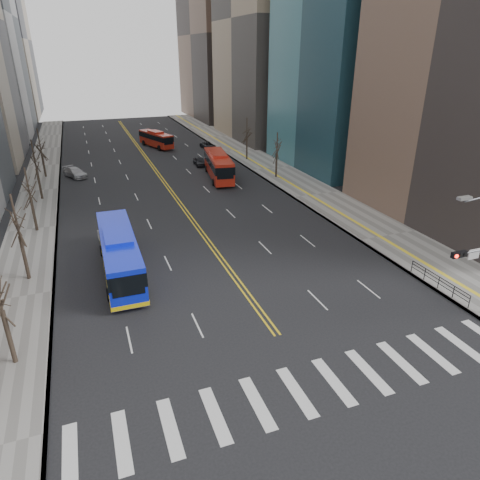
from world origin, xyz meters
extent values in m
plane|color=black|center=(0.00, 0.00, 0.00)|extent=(220.00, 220.00, 0.00)
cube|color=slate|center=(17.50, 45.00, 0.07)|extent=(7.00, 130.00, 0.15)
cube|color=slate|center=(-16.50, 45.00, 0.07)|extent=(5.00, 130.00, 0.15)
cube|color=silver|center=(-13.00, 0.00, 0.01)|extent=(0.70, 4.00, 0.01)
cube|color=silver|center=(-10.64, 0.00, 0.01)|extent=(0.70, 4.00, 0.01)
cube|color=silver|center=(-8.27, 0.00, 0.01)|extent=(0.70, 4.00, 0.01)
cube|color=silver|center=(-5.91, 0.00, 0.01)|extent=(0.70, 4.00, 0.01)
cube|color=silver|center=(-3.55, 0.00, 0.01)|extent=(0.70, 4.00, 0.01)
cube|color=silver|center=(-1.18, 0.00, 0.01)|extent=(0.70, 4.00, 0.01)
cube|color=silver|center=(1.18, 0.00, 0.01)|extent=(0.70, 4.00, 0.01)
cube|color=silver|center=(3.55, 0.00, 0.01)|extent=(0.70, 4.00, 0.01)
cube|color=silver|center=(5.91, 0.00, 0.01)|extent=(0.70, 4.00, 0.01)
cube|color=silver|center=(8.27, 0.00, 0.01)|extent=(0.70, 4.00, 0.01)
cube|color=silver|center=(10.64, 0.00, 0.01)|extent=(0.70, 4.00, 0.01)
cube|color=gold|center=(-0.20, 55.00, 0.01)|extent=(0.15, 100.00, 0.01)
cube|color=gold|center=(0.20, 55.00, 0.01)|extent=(0.15, 100.00, 0.01)
cube|color=gray|center=(30.00, 71.00, 23.00)|extent=(20.00, 26.00, 46.00)
cube|color=brown|center=(29.00, 103.00, 21.00)|extent=(18.00, 30.00, 42.00)
cube|color=black|center=(11.00, 2.00, 5.50)|extent=(1.10, 0.28, 0.38)
cylinder|color=#FF190C|center=(10.65, 1.84, 5.50)|extent=(0.24, 0.08, 0.24)
cylinder|color=black|center=(11.00, 1.84, 5.50)|extent=(0.24, 0.08, 0.24)
cylinder|color=black|center=(11.35, 1.84, 5.50)|extent=(0.24, 0.08, 0.24)
cube|color=silver|center=(12.30, 2.00, 5.30)|extent=(0.90, 0.06, 0.70)
cube|color=#999993|center=(10.40, 2.00, 9.30)|extent=(0.90, 0.35, 0.18)
cube|color=black|center=(14.30, 6.00, 1.15)|extent=(0.04, 6.00, 0.04)
cylinder|color=black|center=(14.30, 3.00, 0.65)|extent=(0.06, 0.06, 1.00)
cylinder|color=black|center=(14.30, 4.50, 0.65)|extent=(0.06, 0.06, 1.00)
cylinder|color=black|center=(14.30, 6.00, 0.65)|extent=(0.06, 0.06, 1.00)
cylinder|color=black|center=(14.30, 7.50, 0.65)|extent=(0.06, 0.06, 1.00)
cylinder|color=black|center=(14.30, 9.00, 0.65)|extent=(0.06, 0.06, 1.00)
cylinder|color=#2E221C|center=(-16.00, 8.00, 1.88)|extent=(0.28, 0.28, 3.75)
cylinder|color=#2E221C|center=(-16.00, 19.00, 1.95)|extent=(0.28, 0.28, 3.90)
cylinder|color=#2E221C|center=(-16.00, 30.00, 1.80)|extent=(0.28, 0.28, 3.60)
cylinder|color=#2E221C|center=(-16.00, 41.00, 2.00)|extent=(0.28, 0.28, 4.00)
cylinder|color=#2E221C|center=(-16.00, 52.00, 1.90)|extent=(0.28, 0.28, 3.80)
cylinder|color=#2E221C|center=(16.00, 40.00, 1.75)|extent=(0.28, 0.28, 3.50)
cylinder|color=#2E221C|center=(16.00, 52.00, 1.88)|extent=(0.28, 0.28, 3.75)
cube|color=#0E20DA|center=(-8.73, 17.50, 1.89)|extent=(2.76, 12.86, 3.08)
cube|color=black|center=(-8.73, 17.50, 2.47)|extent=(2.82, 12.88, 1.10)
cube|color=#0E20DA|center=(-8.73, 17.50, 3.53)|extent=(2.17, 4.51, 0.40)
cube|color=yellow|center=(-8.73, 17.50, 0.55)|extent=(2.82, 12.88, 0.35)
cylinder|color=black|center=(-10.09, 13.40, 0.50)|extent=(0.31, 1.00, 1.00)
cylinder|color=black|center=(-7.42, 13.38, 0.50)|extent=(0.31, 1.00, 1.00)
cylinder|color=black|center=(-10.04, 21.62, 0.50)|extent=(0.31, 1.00, 1.00)
cylinder|color=black|center=(-7.36, 21.60, 0.50)|extent=(0.31, 1.00, 1.00)
cube|color=#AE2112|center=(8.00, 42.81, 1.88)|extent=(4.42, 12.01, 3.07)
cube|color=black|center=(8.00, 42.81, 2.47)|extent=(4.49, 12.04, 1.09)
cube|color=#AE2112|center=(8.00, 42.81, 3.52)|extent=(2.74, 4.39, 0.40)
cylinder|color=black|center=(6.11, 39.30, 0.50)|extent=(0.45, 1.03, 1.00)
cylinder|color=black|center=(8.75, 38.89, 0.50)|extent=(0.45, 1.03, 1.00)
cylinder|color=black|center=(7.25, 46.73, 0.50)|extent=(0.45, 1.03, 1.00)
cylinder|color=black|center=(9.89, 46.32, 0.50)|extent=(0.45, 1.03, 1.00)
cube|color=#AE2112|center=(3.33, 67.98, 1.59)|extent=(5.18, 9.91, 2.47)
cube|color=black|center=(3.33, 67.98, 2.10)|extent=(5.24, 9.94, 0.90)
cube|color=#AE2112|center=(3.33, 67.98, 2.92)|extent=(2.75, 3.78, 0.40)
cylinder|color=black|center=(3.27, 64.68, 0.50)|extent=(0.60, 1.04, 1.00)
cylinder|color=black|center=(5.36, 65.38, 0.50)|extent=(0.60, 1.04, 1.00)
cylinder|color=black|center=(1.29, 70.57, 0.50)|extent=(0.60, 1.04, 1.00)
cylinder|color=black|center=(3.38, 71.27, 0.50)|extent=(0.60, 1.04, 1.00)
imported|color=white|center=(-9.03, 22.96, 0.79)|extent=(2.30, 4.97, 1.58)
imported|color=black|center=(7.37, 51.07, 0.68)|extent=(1.71, 4.02, 1.35)
imported|color=#9B9A9F|center=(-11.87, 50.69, 0.70)|extent=(3.81, 5.20, 1.40)
imported|color=black|center=(12.42, 63.37, 0.60)|extent=(2.45, 4.50, 1.20)
camera|label=1|loc=(-10.46, -15.97, 17.31)|focal=32.00mm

